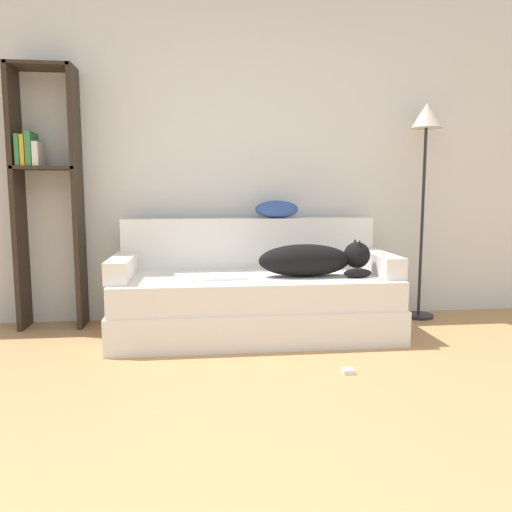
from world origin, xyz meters
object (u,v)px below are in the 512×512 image
at_px(bookshelf, 45,184).
at_px(dog, 314,260).
at_px(couch, 254,305).
at_px(floor_lamp, 425,144).
at_px(laptop, 225,277).
at_px(power_adapter, 348,371).
at_px(throw_pillow, 277,209).

bearing_deg(bookshelf, dog, -14.27).
relative_size(couch, dog, 2.50).
height_order(bookshelf, floor_lamp, bookshelf).
bearing_deg(laptop, power_adapter, -52.99).
bearing_deg(floor_lamp, couch, -166.26).
bearing_deg(laptop, bookshelf, 154.32).
bearing_deg(power_adapter, bookshelf, 147.76).
distance_m(laptop, power_adapter, 1.08).
height_order(couch, bookshelf, bookshelf).
relative_size(couch, throw_pillow, 5.89).
relative_size(dog, laptop, 2.64).
bearing_deg(laptop, couch, 21.92).
xyz_separation_m(throw_pillow, power_adapter, (0.23, -1.21, -0.88)).
distance_m(floor_lamp, power_adapter, 2.07).
bearing_deg(couch, dog, -13.76).
height_order(dog, floor_lamp, floor_lamp).
bearing_deg(floor_lamp, dog, -155.88).
height_order(throw_pillow, power_adapter, throw_pillow).
xyz_separation_m(floor_lamp, power_adapter, (-0.96, -1.19, -1.40)).
height_order(couch, laptop, laptop).
bearing_deg(bookshelf, floor_lamp, -0.93).
distance_m(couch, laptop, 0.34).
bearing_deg(laptop, throw_pillow, 42.77).
bearing_deg(bookshelf, throw_pillow, -0.87).
height_order(dog, bookshelf, bookshelf).
height_order(bookshelf, power_adapter, bookshelf).
relative_size(throw_pillow, floor_lamp, 0.20).
xyz_separation_m(laptop, floor_lamp, (1.62, 0.45, 0.96)).
height_order(dog, power_adapter, dog).
bearing_deg(couch, bookshelf, 165.59).
bearing_deg(power_adapter, dog, 92.25).
bearing_deg(dog, throw_pillow, 112.79).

